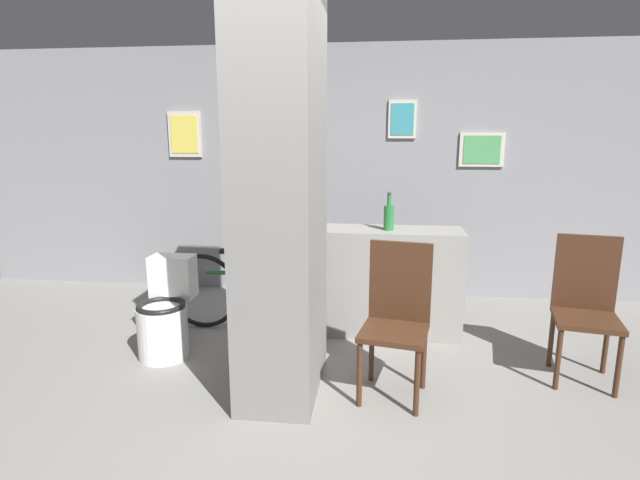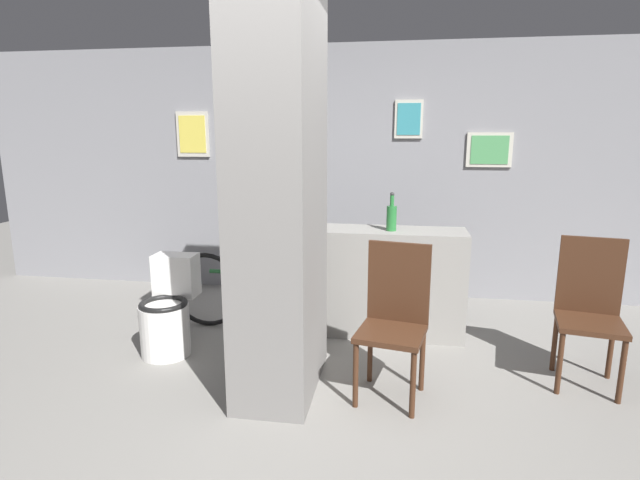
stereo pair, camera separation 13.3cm
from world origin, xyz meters
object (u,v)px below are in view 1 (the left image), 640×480
(chair_near_pillar, at_px, (397,314))
(bicycle, at_px, (259,292))
(toilet, at_px, (166,315))
(chair_by_doorway, at_px, (586,303))
(bottle_tall, at_px, (389,216))

(chair_near_pillar, relative_size, bicycle, 0.59)
(bicycle, bearing_deg, toilet, -137.87)
(chair_by_doorway, distance_m, bottle_tall, 1.58)
(chair_near_pillar, height_order, chair_by_doorway, same)
(toilet, bearing_deg, bicycle, 42.13)
(toilet, bearing_deg, chair_by_doorway, 0.04)
(bottle_tall, bearing_deg, chair_near_pillar, -87.04)
(toilet, relative_size, chair_near_pillar, 0.74)
(toilet, distance_m, bottle_tall, 1.97)
(bicycle, xyz_separation_m, bottle_tall, (1.11, 0.06, 0.68))
(chair_by_doorway, distance_m, bicycle, 2.55)
(chair_by_doorway, relative_size, bottle_tall, 3.13)
(toilet, bearing_deg, chair_near_pillar, -12.03)
(bottle_tall, bearing_deg, toilet, -160.20)
(chair_near_pillar, bearing_deg, toilet, 179.12)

